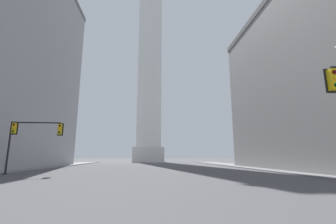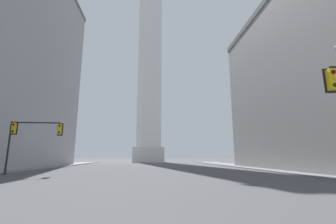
# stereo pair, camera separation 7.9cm
# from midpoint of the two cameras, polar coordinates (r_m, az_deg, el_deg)

# --- Properties ---
(sidewalk_right) EXTENTS (5.00, 84.34, 0.15)m
(sidewalk_right) POSITION_cam_midpoint_polar(r_m,az_deg,el_deg) (30.73, 28.82, -13.05)
(sidewalk_right) COLOR slate
(sidewalk_right) RESTS_ON ground_plane
(obelisk) EXTENTS (9.27, 9.27, 68.60)m
(obelisk) POSITION_cam_midpoint_polar(r_m,az_deg,el_deg) (77.42, -4.57, 12.79)
(obelisk) COLOR silver
(obelisk) RESTS_ON ground_plane
(traffic_light_mid_left) EXTENTS (5.37, 0.52, 5.38)m
(traffic_light_mid_left) POSITION_cam_midpoint_polar(r_m,az_deg,el_deg) (27.59, -31.86, -4.69)
(traffic_light_mid_left) COLOR black
(traffic_light_mid_left) RESTS_ON ground_plane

